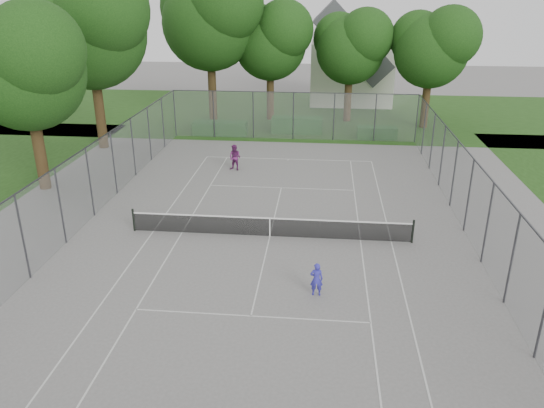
# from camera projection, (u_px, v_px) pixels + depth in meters

# --- Properties ---
(ground) EXTENTS (120.00, 120.00, 0.00)m
(ground) POSITION_uv_depth(u_px,v_px,m) (270.00, 236.00, 24.28)
(ground) COLOR slate
(ground) RESTS_ON ground
(grass_far) EXTENTS (60.00, 20.00, 0.00)m
(grass_far) POSITION_uv_depth(u_px,v_px,m) (299.00, 113.00, 48.23)
(grass_far) COLOR #1D4112
(grass_far) RESTS_ON ground
(court_markings) EXTENTS (11.03, 23.83, 0.01)m
(court_markings) POSITION_uv_depth(u_px,v_px,m) (270.00, 236.00, 24.28)
(court_markings) COLOR #BCBCB7
(court_markings) RESTS_ON ground
(tennis_net) EXTENTS (12.87, 0.10, 1.10)m
(tennis_net) POSITION_uv_depth(u_px,v_px,m) (270.00, 226.00, 24.09)
(tennis_net) COLOR black
(tennis_net) RESTS_ON ground
(perimeter_fence) EXTENTS (18.08, 34.08, 3.52)m
(perimeter_fence) POSITION_uv_depth(u_px,v_px,m) (270.00, 200.00, 23.60)
(perimeter_fence) COLOR #38383D
(perimeter_fence) RESTS_ON ground
(tree_far_left) EXTENTS (8.69, 7.94, 12.49)m
(tree_far_left) POSITION_uv_depth(u_px,v_px,m) (210.00, 15.00, 42.06)
(tree_far_left) COLOR #332412
(tree_far_left) RESTS_ON ground
(tree_far_midleft) EXTENTS (6.85, 6.25, 9.84)m
(tree_far_midleft) POSITION_uv_depth(u_px,v_px,m) (271.00, 38.00, 43.46)
(tree_far_midleft) COLOR #332412
(tree_far_midleft) RESTS_ON ground
(tree_far_midright) EXTENTS (6.42, 5.87, 9.24)m
(tree_far_midright) POSITION_uv_depth(u_px,v_px,m) (352.00, 44.00, 42.96)
(tree_far_midright) COLOR #332412
(tree_far_midright) RESTS_ON ground
(tree_far_right) EXTENTS (6.59, 6.02, 9.47)m
(tree_far_right) POSITION_uv_depth(u_px,v_px,m) (433.00, 45.00, 40.81)
(tree_far_right) COLOR #332412
(tree_far_right) RESTS_ON ground
(tree_side_back) EXTENTS (8.54, 7.80, 12.28)m
(tree_side_back) POSITION_uv_depth(u_px,v_px,m) (90.00, 23.00, 34.63)
(tree_side_back) COLOR #332412
(tree_side_back) RESTS_ON ground
(tree_side_front) EXTENTS (7.07, 6.45, 10.16)m
(tree_side_front) POSITION_uv_depth(u_px,v_px,m) (25.00, 62.00, 27.46)
(tree_side_front) COLOR #332412
(tree_side_front) RESTS_ON ground
(hedge_left) EXTENTS (4.15, 1.24, 1.04)m
(hedge_left) POSITION_uv_depth(u_px,v_px,m) (220.00, 128.00, 40.92)
(hedge_left) COLOR #1A4B18
(hedge_left) RESTS_ON ground
(hedge_mid) EXTENTS (3.95, 1.13, 1.24)m
(hedge_mid) POSITION_uv_depth(u_px,v_px,m) (297.00, 125.00, 41.43)
(hedge_mid) COLOR #1A4B18
(hedge_mid) RESTS_ON ground
(hedge_right) EXTENTS (2.96, 1.08, 0.89)m
(hedge_right) POSITION_uv_depth(u_px,v_px,m) (377.00, 133.00, 39.97)
(hedge_right) COLOR #1A4B18
(hedge_right) RESTS_ON ground
(house) EXTENTS (7.73, 5.99, 9.62)m
(house) POSITION_uv_depth(u_px,v_px,m) (352.00, 63.00, 51.18)
(house) COLOR white
(house) RESTS_ON ground
(girl_player) EXTENTS (0.49, 0.33, 1.31)m
(girl_player) POSITION_uv_depth(u_px,v_px,m) (316.00, 279.00, 19.43)
(girl_player) COLOR #312DA8
(girl_player) RESTS_ON ground
(woman_player) EXTENTS (0.94, 0.83, 1.62)m
(woman_player) POSITION_uv_depth(u_px,v_px,m) (235.00, 158.00, 32.83)
(woman_player) COLOR #65215C
(woman_player) RESTS_ON ground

